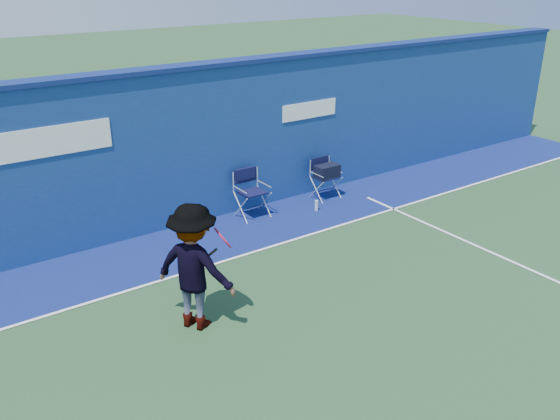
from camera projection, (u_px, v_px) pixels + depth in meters
ground at (321, 365)px, 7.68m from camera, size 80.00×80.00×0.00m
stadium_wall at (149, 152)px, 11.00m from camera, size 24.00×0.50×3.08m
out_of_bounds_strip at (180, 248)px, 10.78m from camera, size 24.00×1.80×0.01m
court_lines at (293, 341)px, 8.13m from camera, size 24.00×12.00×0.01m
directors_chair_left at (252, 201)px, 12.03m from camera, size 0.57×0.53×0.97m
directors_chair_right at (326, 182)px, 12.95m from camera, size 0.53×0.47×0.88m
water_bottle at (316, 206)px, 12.36m from camera, size 0.07×0.07×0.23m
tennis_player at (194, 267)px, 8.18m from camera, size 1.22×1.38×1.86m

